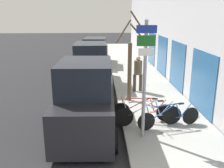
% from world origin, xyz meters
% --- Properties ---
extents(ground_plane, '(80.00, 80.00, 0.00)m').
position_xyz_m(ground_plane, '(0.00, 11.20, 0.00)').
color(ground_plane, black).
extents(sidewalk_curb, '(3.20, 32.00, 0.15)m').
position_xyz_m(sidewalk_curb, '(2.60, 14.00, 0.07)').
color(sidewalk_curb, '#9E9B93').
rests_on(sidewalk_curb, ground).
extents(building_facade, '(0.23, 32.00, 6.50)m').
position_xyz_m(building_facade, '(4.35, 13.92, 3.21)').
color(building_facade, '#BCBCC1').
rests_on(building_facade, ground).
extents(signpost, '(0.59, 0.13, 3.64)m').
position_xyz_m(signpost, '(1.57, 4.48, 2.16)').
color(signpost, '#939399').
rests_on(signpost, sidewalk_curb).
extents(bicycle_0, '(2.28, 0.68, 0.87)m').
position_xyz_m(bicycle_0, '(2.58, 5.11, 0.53)').
color(bicycle_0, black).
rests_on(bicycle_0, sidewalk_curb).
extents(bicycle_1, '(2.40, 0.44, 0.95)m').
position_xyz_m(bicycle_1, '(1.88, 5.29, 0.55)').
color(bicycle_1, black).
rests_on(bicycle_1, sidewalk_curb).
extents(bicycle_2, '(2.24, 0.49, 0.90)m').
position_xyz_m(bicycle_2, '(1.78, 5.72, 0.53)').
color(bicycle_2, black).
rests_on(bicycle_2, sidewalk_curb).
extents(parked_car_0, '(2.14, 4.27, 2.51)m').
position_xyz_m(parked_car_0, '(-0.25, 5.12, 1.12)').
color(parked_car_0, black).
rests_on(parked_car_0, ground).
extents(parked_car_1, '(2.14, 4.49, 2.43)m').
position_xyz_m(parked_car_1, '(-0.29, 10.86, 1.10)').
color(parked_car_1, gray).
rests_on(parked_car_1, ground).
extents(parked_car_2, '(2.22, 4.60, 2.20)m').
position_xyz_m(parked_car_2, '(-0.14, 16.36, 1.01)').
color(parked_car_2, '#51565B').
rests_on(parked_car_2, ground).
extents(pedestrian_near, '(0.48, 0.40, 1.81)m').
position_xyz_m(pedestrian_near, '(2.10, 9.32, 1.20)').
color(pedestrian_near, '#4C3D2D').
rests_on(pedestrian_near, sidewalk_curb).
extents(street_tree, '(1.57, 0.34, 3.93)m').
position_xyz_m(street_tree, '(1.56, 7.98, 1.80)').
color(street_tree, brown).
rests_on(street_tree, sidewalk_curb).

